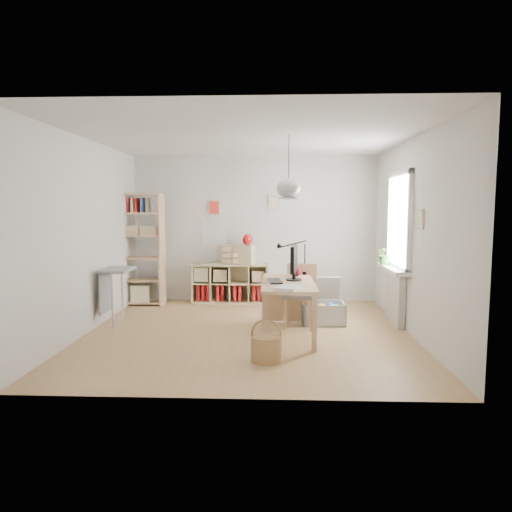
{
  "coord_description": "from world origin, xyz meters",
  "views": [
    {
      "loc": [
        0.36,
        -6.26,
        1.74
      ],
      "look_at": [
        0.1,
        0.3,
        1.05
      ],
      "focal_mm": 32.0,
      "sensor_mm": 36.0,
      "label": 1
    }
  ],
  "objects_px": {
    "cube_shelf": "(229,286)",
    "tall_bookshelf": "(140,245)",
    "chair": "(300,291)",
    "monitor": "(294,261)",
    "desk": "(288,288)",
    "storage_chest": "(323,308)",
    "drawer_chest": "(238,254)"
  },
  "relations": [
    {
      "from": "cube_shelf",
      "to": "monitor",
      "type": "height_order",
      "value": "monitor"
    },
    {
      "from": "tall_bookshelf",
      "to": "desk",
      "type": "bearing_deg",
      "value": -37.01
    },
    {
      "from": "desk",
      "to": "cube_shelf",
      "type": "relative_size",
      "value": 1.07
    },
    {
      "from": "cube_shelf",
      "to": "storage_chest",
      "type": "distance_m",
      "value": 2.17
    },
    {
      "from": "desk",
      "to": "tall_bookshelf",
      "type": "height_order",
      "value": "tall_bookshelf"
    },
    {
      "from": "cube_shelf",
      "to": "chair",
      "type": "xyz_separation_m",
      "value": [
        1.23,
        -1.69,
        0.22
      ]
    },
    {
      "from": "cube_shelf",
      "to": "drawer_chest",
      "type": "bearing_deg",
      "value": -13.57
    },
    {
      "from": "cube_shelf",
      "to": "tall_bookshelf",
      "type": "relative_size",
      "value": 0.7
    },
    {
      "from": "desk",
      "to": "monitor",
      "type": "distance_m",
      "value": 0.39
    },
    {
      "from": "tall_bookshelf",
      "to": "monitor",
      "type": "height_order",
      "value": "tall_bookshelf"
    },
    {
      "from": "tall_bookshelf",
      "to": "chair",
      "type": "height_order",
      "value": "tall_bookshelf"
    },
    {
      "from": "monitor",
      "to": "storage_chest",
      "type": "bearing_deg",
      "value": 61.19
    },
    {
      "from": "cube_shelf",
      "to": "tall_bookshelf",
      "type": "distance_m",
      "value": 1.77
    },
    {
      "from": "desk",
      "to": "chair",
      "type": "bearing_deg",
      "value": 69.4
    },
    {
      "from": "chair",
      "to": "monitor",
      "type": "height_order",
      "value": "monitor"
    },
    {
      "from": "storage_chest",
      "to": "drawer_chest",
      "type": "relative_size",
      "value": 1.21
    },
    {
      "from": "tall_bookshelf",
      "to": "drawer_chest",
      "type": "height_order",
      "value": "tall_bookshelf"
    },
    {
      "from": "storage_chest",
      "to": "monitor",
      "type": "height_order",
      "value": "monitor"
    },
    {
      "from": "storage_chest",
      "to": "chair",
      "type": "bearing_deg",
      "value": -151.73
    },
    {
      "from": "desk",
      "to": "tall_bookshelf",
      "type": "xyz_separation_m",
      "value": [
        -2.59,
        1.95,
        0.43
      ]
    },
    {
      "from": "tall_bookshelf",
      "to": "monitor",
      "type": "xyz_separation_m",
      "value": [
        2.67,
        -1.84,
        -0.07
      ]
    },
    {
      "from": "storage_chest",
      "to": "cube_shelf",
      "type": "bearing_deg",
      "value": 135.01
    },
    {
      "from": "desk",
      "to": "chair",
      "type": "distance_m",
      "value": 0.59
    },
    {
      "from": "monitor",
      "to": "desk",
      "type": "bearing_deg",
      "value": -119.97
    },
    {
      "from": "chair",
      "to": "tall_bookshelf",
      "type": "bearing_deg",
      "value": 164.66
    },
    {
      "from": "cube_shelf",
      "to": "tall_bookshelf",
      "type": "height_order",
      "value": "tall_bookshelf"
    },
    {
      "from": "drawer_chest",
      "to": "tall_bookshelf",
      "type": "bearing_deg",
      "value": -155.04
    },
    {
      "from": "desk",
      "to": "tall_bookshelf",
      "type": "distance_m",
      "value": 3.27
    },
    {
      "from": "tall_bookshelf",
      "to": "storage_chest",
      "type": "relative_size",
      "value": 2.72
    },
    {
      "from": "cube_shelf",
      "to": "chair",
      "type": "height_order",
      "value": "chair"
    },
    {
      "from": "storage_chest",
      "to": "monitor",
      "type": "bearing_deg",
      "value": -128.53
    },
    {
      "from": "desk",
      "to": "cube_shelf",
      "type": "bearing_deg",
      "value": 114.61
    }
  ]
}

